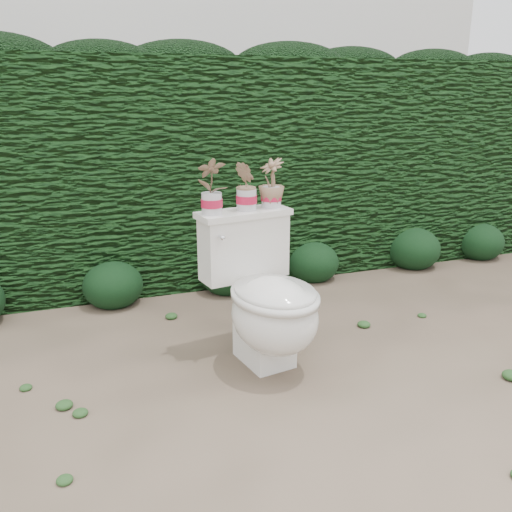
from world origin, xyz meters
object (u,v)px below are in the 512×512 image
object	(u,v)px
potted_plant_center	(246,187)
potted_plant_left	(211,187)
potted_plant_right	(271,184)
toilet	(266,300)

from	to	relation	value
potted_plant_center	potted_plant_left	bearing A→B (deg)	-73.32
potted_plant_center	potted_plant_right	world-z (taller)	potted_plant_right
potted_plant_left	potted_plant_center	bearing A→B (deg)	-175.31
potted_plant_left	potted_plant_right	bearing A→B (deg)	-175.31
toilet	potted_plant_left	size ratio (longest dim) A/B	2.82
toilet	potted_plant_center	bearing A→B (deg)	86.03
toilet	potted_plant_left	world-z (taller)	potted_plant_left
potted_plant_right	potted_plant_center	bearing A→B (deg)	-104.68
potted_plant_center	potted_plant_right	size ratio (longest dim) A/B	0.97
toilet	potted_plant_left	bearing A→B (deg)	127.38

